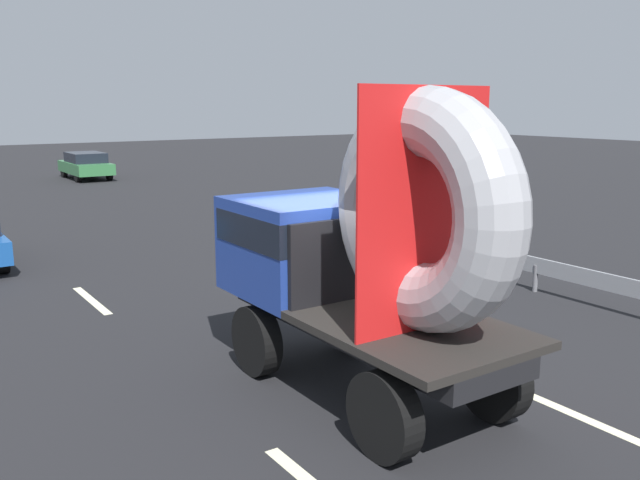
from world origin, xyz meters
name	(u,v)px	position (x,y,z in m)	size (l,w,h in m)	color
ground_plane	(357,372)	(0.00, 0.00, 0.00)	(120.00, 120.00, 0.00)	black
flatbed_truck	(359,249)	(-0.36, -0.48, 1.93)	(2.02, 4.73, 3.96)	black
guardrail	(459,248)	(5.52, 3.44, 0.53)	(0.10, 17.08, 0.71)	gray
lane_dash_left_far	(92,300)	(-2.13, 5.74, 0.00)	(2.18, 0.16, 0.01)	beige
lane_dash_right_near	(551,404)	(1.40, -2.23, 0.00)	(2.65, 0.16, 0.01)	beige
lane_dash_right_far	(257,277)	(1.40, 5.51, 0.00)	(2.54, 0.16, 0.01)	beige
oncoming_car	(86,165)	(3.77, 27.54, 0.72)	(1.76, 4.10, 1.34)	black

